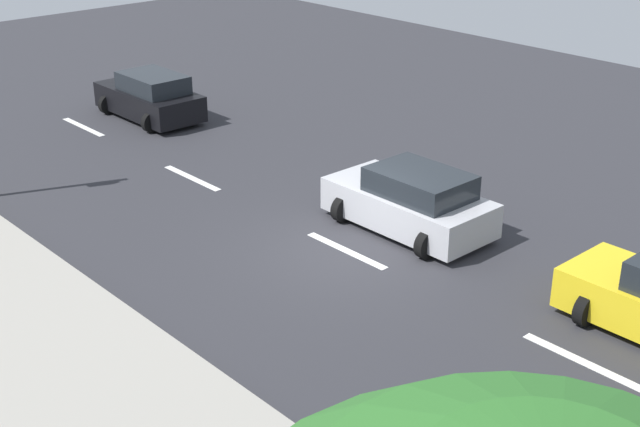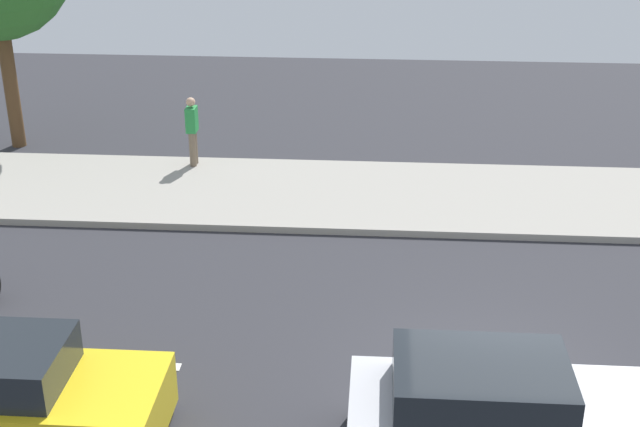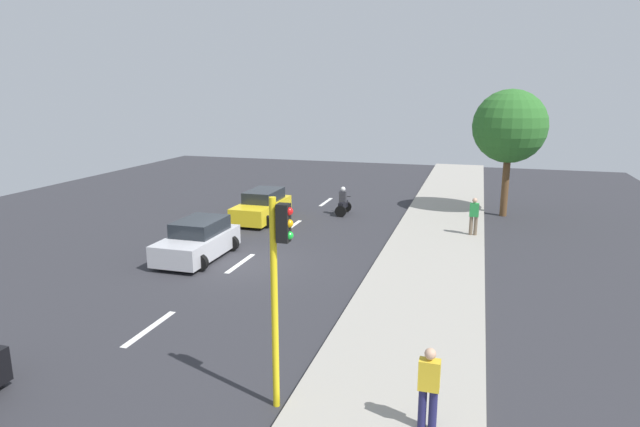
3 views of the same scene
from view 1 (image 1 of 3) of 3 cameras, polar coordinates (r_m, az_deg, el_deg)
ground_plane at (r=19.39m, az=1.73°, el=-2.59°), size 40.00×60.00×0.10m
sidewalk at (r=15.91m, az=-17.03°, el=-9.59°), size 4.00×60.00×0.15m
lane_stripe_far_north at (r=28.61m, az=-15.24°, el=5.49°), size 0.20×2.40×0.01m
lane_stripe_north at (r=23.68m, az=-8.38°, el=2.31°), size 0.20×2.40×0.01m
lane_stripe_mid at (r=19.37m, az=1.74°, el=-2.44°), size 0.20×2.40×0.01m
lane_stripe_south at (r=16.17m, az=16.83°, el=-9.28°), size 0.20×2.40×0.01m
car_silver at (r=20.21m, az=5.97°, el=0.78°), size 2.29×4.00×1.52m
car_black at (r=28.82m, az=-11.06°, el=7.48°), size 2.18×3.99×1.52m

